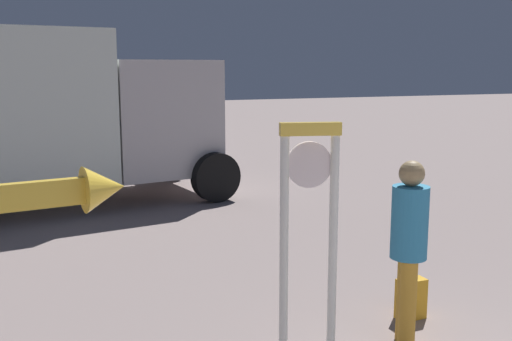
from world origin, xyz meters
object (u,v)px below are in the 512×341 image
Objects in this scene: box_truck_near at (9,113)px; backpack at (410,299)px; standing_clock at (309,222)px; arrow_sign at (11,273)px; person_near_clock at (409,244)px.

backpack is at bearing -61.46° from box_truck_near.
standing_clock is 2.35m from arrow_sign.
arrow_sign is at bearing -163.81° from person_near_clock.
arrow_sign is 0.28× the size of box_truck_near.
person_near_clock is 0.94m from backpack.
person_near_clock is at bearing -131.30° from backpack.
arrow_sign reaches higher than person_near_clock.
backpack is at bearing 19.39° from standing_clock.
standing_clock reaches higher than backpack.
backpack is at bearing 21.00° from arrow_sign.
standing_clock is at bearing -160.61° from backpack.
arrow_sign is 7.74m from box_truck_near.
box_truck_near is (-3.46, 6.37, 1.46)m from backpack.
backpack is (0.39, 0.45, -0.73)m from person_near_clock.
backpack is 7.39m from box_truck_near.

